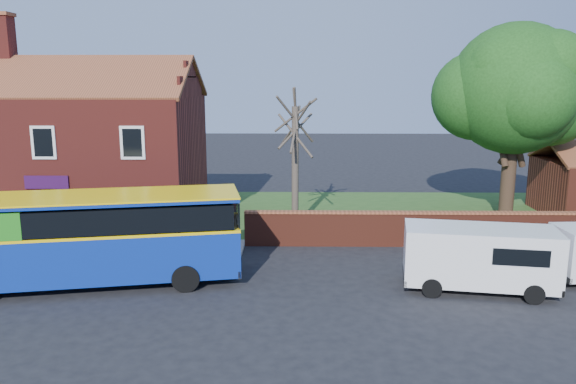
{
  "coord_description": "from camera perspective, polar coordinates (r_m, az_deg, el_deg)",
  "views": [
    {
      "loc": [
        4.3,
        -17.36,
        7.4
      ],
      "look_at": [
        3.98,
        5.0,
        2.88
      ],
      "focal_mm": 35.0,
      "sensor_mm": 36.0,
      "label": 1
    }
  ],
  "objects": [
    {
      "name": "van_near",
      "position": [
        21.0,
        18.93,
        -6.15
      ],
      "size": [
        5.46,
        2.89,
        2.28
      ],
      "rotation": [
        0.0,
        0.0,
        -0.16
      ],
      "color": "white",
      "rests_on": "ground"
    },
    {
      "name": "large_tree",
      "position": [
        31.26,
        22.07,
        9.3
      ],
      "size": [
        8.37,
        6.62,
        10.21
      ],
      "color": "black",
      "rests_on": "ground"
    },
    {
      "name": "pavement",
      "position": [
        26.75,
        -24.32,
        -5.53
      ],
      "size": [
        18.0,
        3.5,
        0.12
      ],
      "primitive_type": "cube",
      "color": "gray",
      "rests_on": "ground"
    },
    {
      "name": "boundary_wall",
      "position": [
        26.7,
        19.85,
        -3.55
      ],
      "size": [
        22.0,
        0.38,
        1.6
      ],
      "color": "maroon",
      "rests_on": "ground"
    },
    {
      "name": "bus",
      "position": [
        21.53,
        -20.82,
        -4.16
      ],
      "size": [
        11.28,
        4.8,
        3.33
      ],
      "rotation": [
        0.0,
        0.0,
        0.19
      ],
      "color": "#0D2D98",
      "rests_on": "ground"
    },
    {
      "name": "ground",
      "position": [
        19.36,
        -12.32,
        -11.31
      ],
      "size": [
        120.0,
        120.0,
        0.0
      ],
      "primitive_type": "plane",
      "color": "black",
      "rests_on": "ground"
    },
    {
      "name": "kerb",
      "position": [
        25.26,
        -25.99,
        -6.63
      ],
      "size": [
        18.0,
        0.15,
        0.14
      ],
      "primitive_type": "cube",
      "color": "slate",
      "rests_on": "ground"
    },
    {
      "name": "shop_building",
      "position": [
        31.26,
        -20.46,
        3.39
      ],
      "size": [
        12.3,
        8.13,
        10.5
      ],
      "color": "maroon",
      "rests_on": "ground"
    },
    {
      "name": "bare_tree",
      "position": [
        27.75,
        0.74,
        3.17
      ],
      "size": [
        2.49,
        2.97,
        6.65
      ],
      "color": "#4C4238",
      "rests_on": "ground"
    },
    {
      "name": "grass_strip",
      "position": [
        32.44,
        16.37,
        -2.19
      ],
      "size": [
        26.0,
        12.0,
        0.04
      ],
      "primitive_type": "cube",
      "color": "#426B28",
      "rests_on": "ground"
    }
  ]
}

